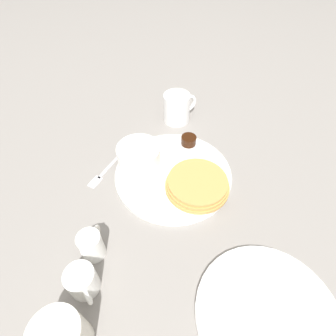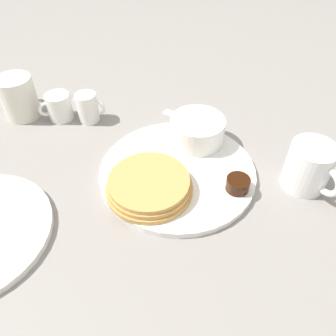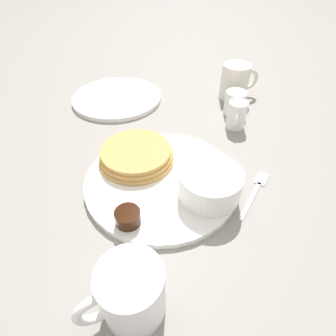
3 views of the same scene
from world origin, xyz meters
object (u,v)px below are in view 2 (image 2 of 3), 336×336
at_px(bowl, 197,129).
at_px(creamer_pitcher_far, 59,107).
at_px(creamer_pitcher_near, 88,107).
at_px(fork, 183,117).
at_px(plate, 177,171).
at_px(second_mug, 19,97).
at_px(coffee_mug, 309,167).

distance_m(bowl, creamer_pitcher_far, 0.31).
distance_m(creamer_pitcher_near, fork, 0.21).
bearing_deg(plate, bowl, 64.81).
height_order(bowl, second_mug, second_mug).
xyz_separation_m(coffee_mug, creamer_pitcher_near, (-0.42, 0.19, -0.01)).
distance_m(plate, bowl, 0.10).
bearing_deg(coffee_mug, creamer_pitcher_far, 157.41).
bearing_deg(creamer_pitcher_near, fork, 2.21).
distance_m(bowl, creamer_pitcher_near, 0.25).
bearing_deg(creamer_pitcher_near, creamer_pitcher_far, 173.70).
xyz_separation_m(creamer_pitcher_near, creamer_pitcher_far, (-0.07, 0.01, -0.00)).
xyz_separation_m(bowl, creamer_pitcher_far, (-0.30, 0.09, -0.01)).
xyz_separation_m(creamer_pitcher_far, fork, (0.27, 0.00, -0.03)).
relative_size(creamer_pitcher_near, second_mug, 0.64).
bearing_deg(creamer_pitcher_far, fork, 0.18).
distance_m(bowl, fork, 0.10).
relative_size(creamer_pitcher_near, creamer_pitcher_far, 0.96).
bearing_deg(creamer_pitcher_near, coffee_mug, -24.87).
distance_m(plate, second_mug, 0.40).
distance_m(coffee_mug, fork, 0.30).
xyz_separation_m(coffee_mug, second_mug, (-0.57, 0.21, 0.00)).
xyz_separation_m(coffee_mug, fork, (-0.21, 0.20, -0.04)).
bearing_deg(second_mug, bowl, -15.17).
relative_size(plate, coffee_mug, 2.81).
xyz_separation_m(bowl, coffee_mug, (0.19, -0.11, 0.00)).
bearing_deg(bowl, plate, -115.19).
bearing_deg(bowl, creamer_pitcher_near, 160.05).
bearing_deg(fork, creamer_pitcher_far, -179.82).
bearing_deg(plate, second_mug, 151.46).
relative_size(plate, creamer_pitcher_far, 4.00).
relative_size(coffee_mug, second_mug, 0.96).
distance_m(creamer_pitcher_near, second_mug, 0.16).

